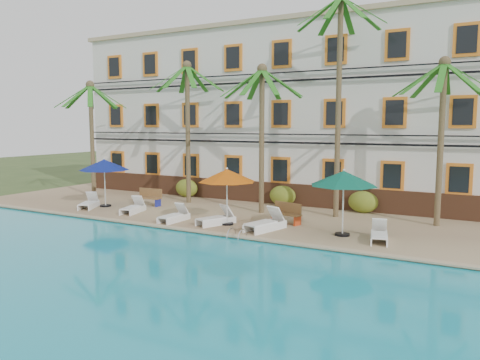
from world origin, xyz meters
The scene contains 25 objects.
ground centered at (0.00, 0.00, 0.00)m, with size 100.00×100.00×0.00m, color #384C23.
pool_deck centered at (0.00, 5.00, 0.12)m, with size 30.00×12.00×0.25m, color tan.
swimming_pool centered at (0.00, -7.00, 0.10)m, with size 26.00×12.00×0.20m, color #179BB2.
pool_coping centered at (0.00, -0.90, 0.28)m, with size 30.00×0.35×0.06m, color tan.
hotel_building centered at (0.00, 9.98, 5.37)m, with size 25.40×6.44×10.22m.
palm_a centered at (-9.76, 4.03, 4.82)m, with size 4.18×4.18×7.06m.
palm_b centered at (-3.34, 5.01, 5.34)m, with size 4.18×4.18×7.94m.
palm_c centered at (1.67, 4.19, 5.02)m, with size 4.18×4.18×7.39m.
palm_d centered at (5.30, 4.96, 6.78)m, with size 4.18×4.18×10.50m.
palm_e centered at (9.81, 5.13, 4.97)m, with size 4.18×4.18×7.30m.
shrub_left centered at (-4.60, 6.60, 0.80)m, with size 1.50×0.90×1.10m, color #21631C.
shrub_mid centered at (1.79, 6.60, 0.80)m, with size 1.50×0.90×1.10m, color #21631C.
shrub_right centered at (6.20, 6.60, 0.80)m, with size 1.50×0.90×1.10m, color #21631C.
umbrella_blue centered at (-6.54, 1.73, 2.51)m, with size 2.65×2.65×2.64m.
umbrella_red centered at (1.58, 0.91, 2.43)m, with size 2.55×2.55×2.55m.
umbrella_green centered at (6.69, 1.33, 2.55)m, with size 2.69×2.69×2.69m.
lounger_a centered at (-6.98, 0.97, 0.52)m, with size 1.36×1.84×0.83m.
lounger_b centered at (-4.00, 1.08, 0.52)m, with size 1.01×1.83×0.82m.
lounger_c centered at (-0.89, 0.34, 0.51)m, with size 0.68×1.73×0.81m.
lounger_d centered at (1.16, 0.70, 0.53)m, with size 1.29×1.93×0.86m.
lounger_e centered at (3.58, 0.72, 0.56)m, with size 1.23×2.15×0.96m.
lounger_f centered at (8.18, 1.10, 0.51)m, with size 0.96×1.81×0.81m.
bench_left centered at (-4.69, 3.15, 0.72)m, with size 1.52×0.53×0.93m.
bench_right centered at (3.81, 2.47, 0.72)m, with size 1.57×0.87×0.93m.
pool_ladder centered at (3.14, -1.00, 0.25)m, with size 0.54×0.74×0.74m.
Camera 1 is at (11.87, -16.75, 4.67)m, focal length 35.00 mm.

